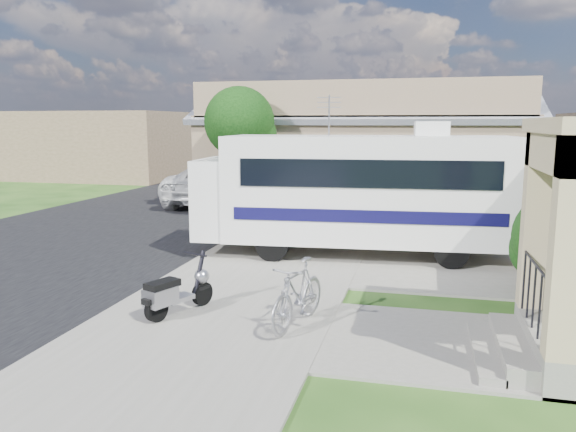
% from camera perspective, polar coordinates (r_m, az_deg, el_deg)
% --- Properties ---
extents(ground, '(120.00, 120.00, 0.00)m').
position_cam_1_polar(ground, '(10.25, -0.62, -9.54)').
color(ground, '#193A0F').
extents(street_slab, '(9.00, 80.00, 0.02)m').
position_cam_1_polar(street_slab, '(22.03, -13.16, 0.49)').
color(street_slab, black).
rests_on(street_slab, ground).
extents(sidewalk_slab, '(4.00, 80.00, 0.06)m').
position_cam_1_polar(sidewalk_slab, '(19.96, 3.73, -0.13)').
color(sidewalk_slab, slate).
rests_on(sidewalk_slab, ground).
extents(driveway_slab, '(7.00, 6.00, 0.05)m').
position_cam_1_polar(driveway_slab, '(14.31, 9.76, -4.08)').
color(driveway_slab, slate).
rests_on(driveway_slab, ground).
extents(walk_slab, '(4.00, 3.00, 0.05)m').
position_cam_1_polar(walk_slab, '(9.04, 16.91, -12.46)').
color(walk_slab, slate).
rests_on(walk_slab, ground).
extents(warehouse, '(12.50, 8.40, 5.04)m').
position_cam_1_polar(warehouse, '(23.52, 7.90, 6.05)').
color(warehouse, '#876A54').
rests_on(warehouse, ground).
extents(distant_bldg_far, '(10.00, 8.00, 4.00)m').
position_cam_1_polar(distant_bldg_far, '(36.93, -18.09, 6.88)').
color(distant_bldg_far, brown).
rests_on(distant_bldg_far, ground).
extents(distant_bldg_near, '(8.00, 7.00, 3.20)m').
position_cam_1_polar(distant_bldg_near, '(46.79, -8.16, 7.19)').
color(distant_bldg_near, '#876A54').
rests_on(distant_bldg_near, ground).
extents(street_tree_a, '(2.44, 2.40, 4.58)m').
position_cam_1_polar(street_tree_a, '(19.43, -4.63, 9.14)').
color(street_tree_a, '#312115').
rests_on(street_tree_a, ground).
extents(street_tree_b, '(2.44, 2.40, 4.73)m').
position_cam_1_polar(street_tree_b, '(29.09, 1.66, 9.53)').
color(street_tree_b, '#312115').
rests_on(street_tree_b, ground).
extents(street_tree_c, '(2.44, 2.40, 4.42)m').
position_cam_1_polar(street_tree_c, '(37.94, 4.55, 9.04)').
color(street_tree_c, '#312115').
rests_on(street_tree_c, ground).
extents(motorhome, '(7.89, 3.01, 3.96)m').
position_cam_1_polar(motorhome, '(14.13, 6.92, 2.73)').
color(motorhome, silver).
rests_on(motorhome, ground).
extents(shrub, '(2.00, 1.91, 2.45)m').
position_cam_1_polar(shrub, '(11.85, 26.31, -1.65)').
color(shrub, '#312115').
rests_on(shrub, ground).
extents(scooter, '(0.82, 1.47, 1.01)m').
position_cam_1_polar(scooter, '(9.92, -11.38, -7.62)').
color(scooter, black).
rests_on(scooter, ground).
extents(bicycle, '(0.91, 1.87, 1.08)m').
position_cam_1_polar(bicycle, '(9.18, 1.02, -8.26)').
color(bicycle, '#939299').
rests_on(bicycle, ground).
extents(pickup_truck, '(3.09, 6.38, 1.75)m').
position_cam_1_polar(pickup_truck, '(23.61, -6.76, 3.37)').
color(pickup_truck, silver).
rests_on(pickup_truck, ground).
extents(van, '(3.22, 6.16, 1.70)m').
position_cam_1_polar(van, '(31.10, -2.71, 4.83)').
color(van, silver).
rests_on(van, ground).
extents(garden_hose, '(0.42, 0.42, 0.19)m').
position_cam_1_polar(garden_hose, '(9.89, 21.06, -10.34)').
color(garden_hose, '#167029').
rests_on(garden_hose, ground).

